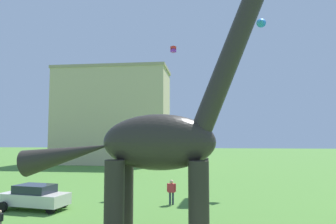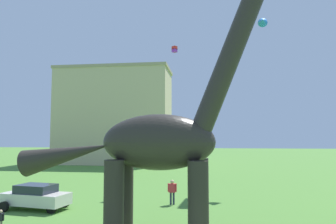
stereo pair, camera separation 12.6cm
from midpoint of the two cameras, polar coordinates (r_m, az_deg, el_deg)
name	(u,v)px [view 1 (the left image)]	position (r m, az deg, el deg)	size (l,w,h in m)	color
dinosaur_sculpture	(158,142)	(13.63, -2.20, -5.52)	(11.50, 2.44, 12.02)	#2D2823
parked_sedan_left	(35,197)	(22.08, -23.38, -14.02)	(4.43, 2.44, 1.55)	silver
person_vendor_side	(0,219)	(17.83, -28.64, -16.78)	(0.39, 0.17, 1.05)	#6B6056
person_photographer	(171,190)	(21.76, 0.47, -14.02)	(0.62, 0.27, 1.65)	#2D3347
kite_high_right	(247,23)	(32.98, 14.18, 15.59)	(2.82, 3.24, 0.93)	yellow
kite_mid_right	(173,49)	(30.00, 0.86, 11.41)	(0.55, 0.55, 0.57)	red
background_building_block	(113,116)	(55.17, -10.15, -0.68)	(19.41, 9.03, 16.49)	#CCB78E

